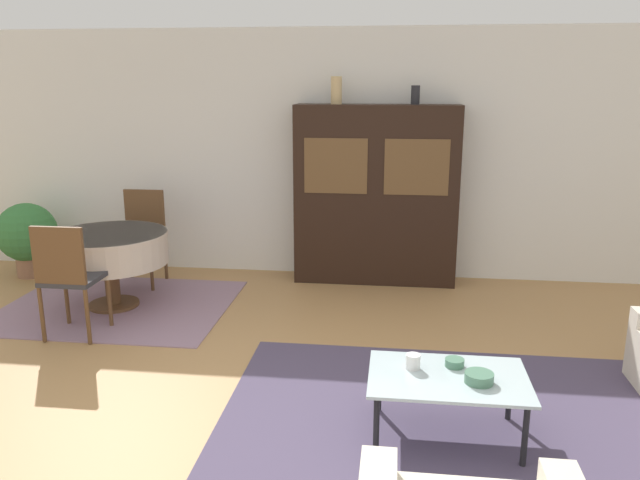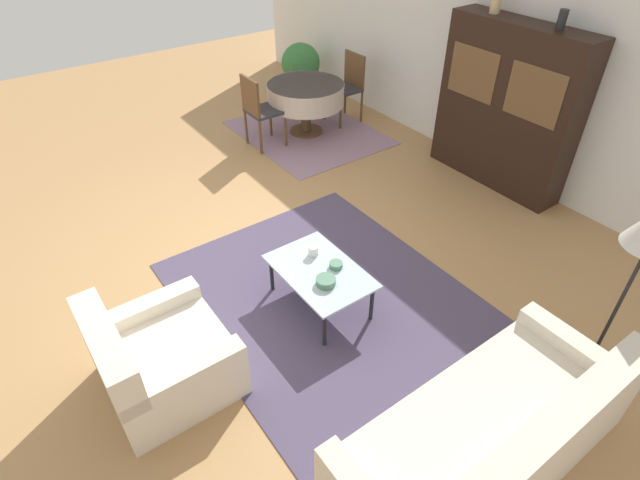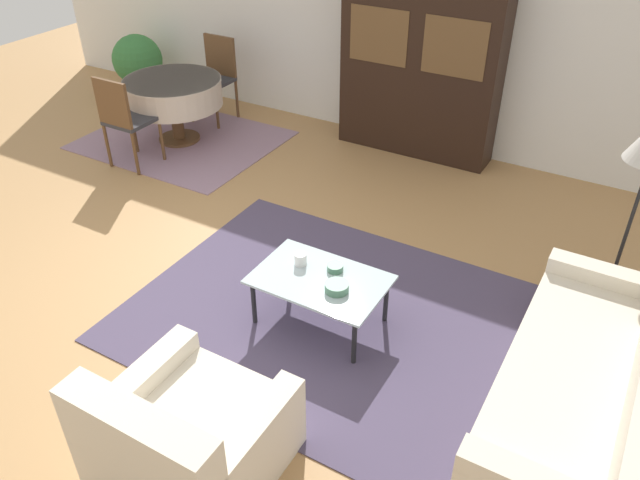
% 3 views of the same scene
% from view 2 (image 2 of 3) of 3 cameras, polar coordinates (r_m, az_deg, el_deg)
% --- Properties ---
extents(ground_plane, '(14.00, 14.00, 0.00)m').
position_cam_2_polar(ground_plane, '(5.29, -9.61, -1.49)').
color(ground_plane, tan).
extents(wall_back, '(10.00, 0.06, 2.70)m').
position_cam_2_polar(wall_back, '(6.79, 18.76, 19.18)').
color(wall_back, white).
rests_on(wall_back, ground_plane).
extents(area_rug, '(2.98, 2.36, 0.01)m').
position_cam_2_polar(area_rug, '(4.67, 1.27, -7.11)').
color(area_rug, '#4C425B').
rests_on(area_rug, ground_plane).
extents(dining_rug, '(2.17, 1.76, 0.01)m').
position_cam_2_polar(dining_rug, '(7.64, -1.38, 12.18)').
color(dining_rug, gray).
rests_on(dining_rug, ground_plane).
extents(couch, '(0.89, 2.10, 0.83)m').
position_cam_2_polar(couch, '(3.66, 18.92, -20.81)').
color(couch, beige).
rests_on(couch, ground_plane).
extents(armchair, '(0.94, 0.92, 0.80)m').
position_cam_2_polar(armchair, '(4.05, -17.93, -12.92)').
color(armchair, beige).
rests_on(armchair, ground_plane).
extents(coffee_table, '(0.96, 0.63, 0.40)m').
position_cam_2_polar(coffee_table, '(4.41, 0.00, -3.85)').
color(coffee_table, black).
rests_on(coffee_table, area_rug).
extents(display_cabinet, '(1.73, 0.40, 1.91)m').
position_cam_2_polar(display_cabinet, '(6.43, 20.53, 13.98)').
color(display_cabinet, black).
rests_on(display_cabinet, ground_plane).
extents(dining_table, '(1.11, 1.11, 0.73)m').
position_cam_2_polar(dining_table, '(7.43, -1.65, 16.30)').
color(dining_table, brown).
rests_on(dining_table, dining_rug).
extents(dining_chair_near, '(0.44, 0.44, 1.00)m').
position_cam_2_polar(dining_chair_near, '(7.06, -7.02, 14.81)').
color(dining_chair_near, brown).
rests_on(dining_chair_near, dining_rug).
extents(dining_chair_far, '(0.44, 0.44, 1.00)m').
position_cam_2_polar(dining_chair_far, '(7.87, 3.23, 17.46)').
color(dining_chair_far, brown).
rests_on(dining_chair_far, dining_rug).
extents(cup, '(0.09, 0.09, 0.09)m').
position_cam_2_polar(cup, '(4.52, -0.79, -1.23)').
color(cup, white).
rests_on(cup, coffee_table).
extents(bowl, '(0.17, 0.17, 0.06)m').
position_cam_2_polar(bowl, '(4.23, 0.68, -4.73)').
color(bowl, '#4C7A60').
rests_on(bowl, coffee_table).
extents(bowl_small, '(0.12, 0.12, 0.05)m').
position_cam_2_polar(bowl_small, '(4.40, 1.83, -2.86)').
color(bowl_small, '#4C7A60').
rests_on(bowl_small, coffee_table).
extents(vase_short, '(0.09, 0.09, 0.19)m').
position_cam_2_polar(vase_short, '(5.93, 25.94, 21.71)').
color(vase_short, '#232328').
rests_on(vase_short, display_cabinet).
extents(potted_plant, '(0.66, 0.66, 0.83)m').
position_cam_2_polar(potted_plant, '(8.98, -2.21, 19.40)').
color(potted_plant, '#93664C').
rests_on(potted_plant, ground_plane).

